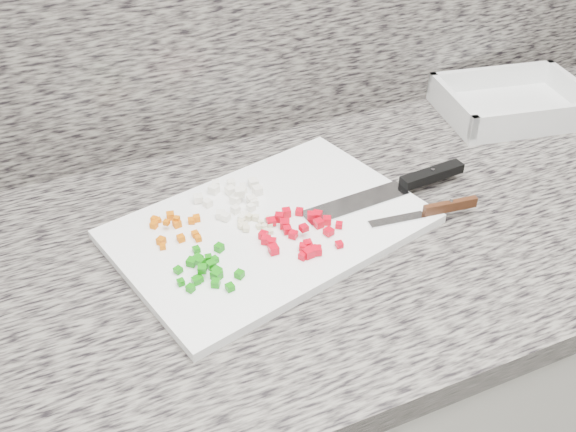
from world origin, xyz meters
name	(u,v)px	position (x,y,z in m)	size (l,w,h in m)	color
cabinet	(325,413)	(0.00, 1.44, 0.43)	(3.92, 0.62, 0.86)	silver
countertop	(335,233)	(0.00, 1.44, 0.88)	(3.96, 0.64, 0.04)	slate
cutting_board	(270,227)	(-0.10, 1.46, 0.91)	(0.44, 0.29, 0.01)	white
carrot_pile	(175,227)	(-0.23, 1.50, 0.92)	(0.07, 0.08, 0.02)	#D05D04
onion_pile	(236,196)	(-0.12, 1.54, 0.92)	(0.11, 0.11, 0.02)	white
green_pepper_pile	(207,269)	(-0.22, 1.39, 0.92)	(0.09, 0.10, 0.02)	#117B0B
red_pepper_pile	(298,234)	(-0.07, 1.42, 0.92)	(0.13, 0.11, 0.02)	red
garlic_pile	(256,225)	(-0.12, 1.46, 0.92)	(0.05, 0.05, 0.01)	beige
chef_knife	(407,184)	(0.13, 1.46, 0.92)	(0.29, 0.05, 0.02)	silver
paring_knife	(437,209)	(0.14, 1.38, 0.92)	(0.17, 0.03, 0.02)	silver
tray	(512,105)	(0.47, 1.61, 0.92)	(0.30, 0.24, 0.06)	silver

